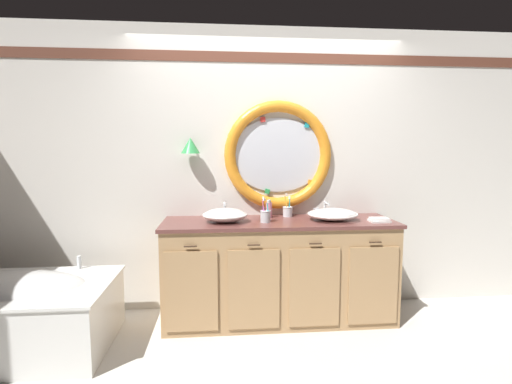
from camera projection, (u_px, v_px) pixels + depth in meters
name	position (u px, v px, depth m)	size (l,w,h in m)	color
ground_plane	(274.00, 331.00, 3.17)	(14.00, 14.00, 0.00)	silver
back_wall_assembly	(267.00, 169.00, 3.61)	(6.40, 0.26, 2.60)	silver
vanity_counter	(279.00, 270.00, 3.38)	(2.00, 0.65, 0.88)	tan
bathtub	(3.00, 311.00, 2.84)	(1.56, 0.90, 0.60)	white
sink_basin_left	(225.00, 215.00, 3.25)	(0.38, 0.38, 0.12)	white
sink_basin_right	(333.00, 214.00, 3.34)	(0.44, 0.44, 0.10)	white
faucet_set_left	(225.00, 211.00, 3.50)	(0.24, 0.13, 0.14)	silver
faucet_set_right	(325.00, 209.00, 3.58)	(0.21, 0.15, 0.13)	silver
toothbrush_holder_left	(265.00, 216.00, 3.24)	(0.09, 0.09, 0.22)	silver
toothbrush_holder_right	(288.00, 211.00, 3.51)	(0.10, 0.10, 0.21)	silver
soap_dispenser	(269.00, 209.00, 3.45)	(0.06, 0.06, 0.17)	pink
folded_hand_towel	(379.00, 220.00, 3.25)	(0.16, 0.13, 0.04)	white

